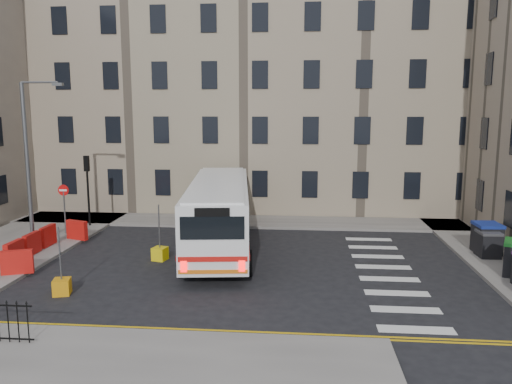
# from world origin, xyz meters

# --- Properties ---
(ground) EXTENTS (120.00, 120.00, 0.00)m
(ground) POSITION_xyz_m (0.00, 0.00, 0.00)
(ground) COLOR black
(ground) RESTS_ON ground
(pavement_north) EXTENTS (36.00, 3.20, 0.15)m
(pavement_north) POSITION_xyz_m (-6.00, 8.60, 0.07)
(pavement_north) COLOR slate
(pavement_north) RESTS_ON ground
(pavement_east) EXTENTS (2.40, 26.00, 0.15)m
(pavement_east) POSITION_xyz_m (9.00, 4.00, 0.07)
(pavement_east) COLOR slate
(pavement_east) RESTS_ON ground
(pavement_west) EXTENTS (6.00, 22.00, 0.15)m
(pavement_west) POSITION_xyz_m (-14.00, 1.00, 0.07)
(pavement_west) COLOR slate
(pavement_west) RESTS_ON ground
(pavement_sw) EXTENTS (20.00, 6.00, 0.15)m
(pavement_sw) POSITION_xyz_m (-7.00, -10.00, 0.07)
(pavement_sw) COLOR slate
(pavement_sw) RESTS_ON ground
(terrace_north) EXTENTS (38.30, 10.80, 17.20)m
(terrace_north) POSITION_xyz_m (-7.00, 15.50, 8.62)
(terrace_north) COLOR gray
(terrace_north) RESTS_ON ground
(traffic_light_nw) EXTENTS (0.28, 0.22, 4.10)m
(traffic_light_nw) POSITION_xyz_m (-12.00, 6.50, 2.87)
(traffic_light_nw) COLOR black
(traffic_light_nw) RESTS_ON pavement_west
(streetlamp) EXTENTS (0.50, 0.22, 8.14)m
(streetlamp) POSITION_xyz_m (-13.00, 2.00, 4.34)
(streetlamp) COLOR #595B5E
(streetlamp) RESTS_ON pavement_west
(no_entry_north) EXTENTS (0.60, 0.08, 3.00)m
(no_entry_north) POSITION_xyz_m (-12.50, 4.50, 2.08)
(no_entry_north) COLOR #595B5E
(no_entry_north) RESTS_ON pavement_west
(roadworks_barriers) EXTENTS (1.66, 6.26, 1.00)m
(roadworks_barriers) POSITION_xyz_m (-11.84, 0.50, 0.65)
(roadworks_barriers) COLOR red
(roadworks_barriers) RESTS_ON pavement_west
(bus) EXTENTS (4.20, 12.40, 3.30)m
(bus) POSITION_xyz_m (-3.67, 2.84, 1.91)
(bus) COLOR white
(bus) RESTS_ON ground
(wheelie_bin_d) EXTENTS (0.97, 1.11, 1.19)m
(wheelie_bin_d) POSITION_xyz_m (8.99, 1.98, 0.75)
(wheelie_bin_d) COLOR black
(wheelie_bin_d) RESTS_ON pavement_east
(wheelie_bin_e) EXTENTS (1.19, 1.35, 1.43)m
(wheelie_bin_e) POSITION_xyz_m (9.13, 2.58, 0.87)
(wheelie_bin_e) COLOR black
(wheelie_bin_e) RESTS_ON pavement_east
(bollard_yellow) EXTENTS (0.73, 0.73, 0.60)m
(bollard_yellow) POSITION_xyz_m (-6.10, 0.57, 0.30)
(bollard_yellow) COLOR yellow
(bollard_yellow) RESTS_ON ground
(bollard_chevron) EXTENTS (0.73, 0.73, 0.60)m
(bollard_chevron) POSITION_xyz_m (-8.55, -4.03, 0.30)
(bollard_chevron) COLOR orange
(bollard_chevron) RESTS_ON ground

